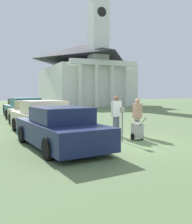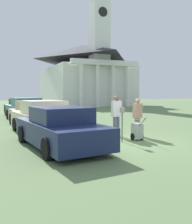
{
  "view_description": "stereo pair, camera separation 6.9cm",
  "coord_description": "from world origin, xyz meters",
  "px_view_note": "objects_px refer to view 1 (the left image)",
  "views": [
    {
      "loc": [
        -4.69,
        -8.4,
        1.91
      ],
      "look_at": [
        -0.52,
        1.4,
        1.1
      ],
      "focal_mm": 40.0,
      "sensor_mm": 36.0,
      "label": 1
    },
    {
      "loc": [
        -4.62,
        -8.43,
        1.91
      ],
      "look_at": [
        -0.52,
        1.4,
        1.1
      ],
      "focal_mm": 40.0,
      "sensor_mm": 36.0,
      "label": 2
    }
  ],
  "objects_px": {
    "parked_car_teal": "(25,110)",
    "parked_car_black": "(20,108)",
    "equipment_cart": "(137,131)",
    "parked_car_tan": "(33,115)",
    "church": "(83,73)",
    "person_supervisor": "(137,115)",
    "person_worker": "(116,113)",
    "parking_meter": "(122,118)",
    "parked_car_cream": "(42,119)",
    "parked_car_navy": "(60,129)"
  },
  "relations": [
    {
      "from": "parked_car_tan",
      "to": "parked_car_teal",
      "type": "relative_size",
      "value": 1.02
    },
    {
      "from": "parked_car_tan",
      "to": "parking_meter",
      "type": "relative_size",
      "value": 3.72
    },
    {
      "from": "church",
      "to": "person_supervisor",
      "type": "bearing_deg",
      "value": -105.62
    },
    {
      "from": "parked_car_cream",
      "to": "parked_car_navy",
      "type": "bearing_deg",
      "value": -97.18
    },
    {
      "from": "parked_car_black",
      "to": "equipment_cart",
      "type": "bearing_deg",
      "value": -82.49
    },
    {
      "from": "parked_car_navy",
      "to": "parking_meter",
      "type": "bearing_deg",
      "value": -8.35
    },
    {
      "from": "parked_car_teal",
      "to": "equipment_cart",
      "type": "bearing_deg",
      "value": -77.94
    },
    {
      "from": "person_worker",
      "to": "person_supervisor",
      "type": "relative_size",
      "value": 1.08
    },
    {
      "from": "parked_car_tan",
      "to": "parked_car_black",
      "type": "distance_m",
      "value": 6.47
    },
    {
      "from": "parked_car_teal",
      "to": "parked_car_black",
      "type": "relative_size",
      "value": 0.93
    },
    {
      "from": "person_supervisor",
      "to": "person_worker",
      "type": "bearing_deg",
      "value": -37.08
    },
    {
      "from": "parked_car_black",
      "to": "parked_car_cream",
      "type": "bearing_deg",
      "value": -97.18
    },
    {
      "from": "parked_car_black",
      "to": "person_supervisor",
      "type": "relative_size",
      "value": 3.2
    },
    {
      "from": "parking_meter",
      "to": "person_worker",
      "type": "relative_size",
      "value": 0.76
    },
    {
      "from": "person_worker",
      "to": "person_supervisor",
      "type": "distance_m",
      "value": 0.95
    },
    {
      "from": "parked_car_cream",
      "to": "parked_car_tan",
      "type": "distance_m",
      "value": 2.87
    },
    {
      "from": "person_worker",
      "to": "person_supervisor",
      "type": "height_order",
      "value": "person_worker"
    },
    {
      "from": "parked_car_navy",
      "to": "person_worker",
      "type": "xyz_separation_m",
      "value": [
        2.89,
        1.21,
        0.38
      ]
    },
    {
      "from": "parked_car_cream",
      "to": "church",
      "type": "bearing_deg",
      "value": 59.27
    },
    {
      "from": "parked_car_cream",
      "to": "parking_meter",
      "type": "xyz_separation_m",
      "value": [
        2.49,
        -3.21,
        0.24
      ]
    },
    {
      "from": "person_supervisor",
      "to": "church",
      "type": "bearing_deg",
      "value": -124.26
    },
    {
      "from": "parked_car_tan",
      "to": "equipment_cart",
      "type": "relative_size",
      "value": 5.08
    },
    {
      "from": "equipment_cart",
      "to": "parked_car_tan",
      "type": "bearing_deg",
      "value": 125.56
    },
    {
      "from": "parked_car_black",
      "to": "person_worker",
      "type": "height_order",
      "value": "person_worker"
    },
    {
      "from": "parked_car_navy",
      "to": "parking_meter",
      "type": "distance_m",
      "value": 2.5
    },
    {
      "from": "parked_car_cream",
      "to": "church",
      "type": "relative_size",
      "value": 0.25
    },
    {
      "from": "parking_meter",
      "to": "parked_car_teal",
      "type": "bearing_deg",
      "value": 104.72
    },
    {
      "from": "parking_meter",
      "to": "parked_car_navy",
      "type": "bearing_deg",
      "value": 178.83
    },
    {
      "from": "parked_car_tan",
      "to": "parking_meter",
      "type": "bearing_deg",
      "value": -74.94
    },
    {
      "from": "parked_car_tan",
      "to": "parked_car_teal",
      "type": "bearing_deg",
      "value": 82.84
    },
    {
      "from": "parked_car_tan",
      "to": "equipment_cart",
      "type": "bearing_deg",
      "value": -68.48
    },
    {
      "from": "parked_car_teal",
      "to": "parking_meter",
      "type": "bearing_deg",
      "value": -82.46
    },
    {
      "from": "church",
      "to": "person_worker",
      "type": "bearing_deg",
      "value": -107.34
    },
    {
      "from": "parked_car_navy",
      "to": "parked_car_teal",
      "type": "bearing_deg",
      "value": 82.83
    },
    {
      "from": "equipment_cart",
      "to": "parked_car_black",
      "type": "bearing_deg",
      "value": 111.55
    },
    {
      "from": "church",
      "to": "parking_meter",
      "type": "bearing_deg",
      "value": -107.34
    },
    {
      "from": "parked_car_tan",
      "to": "parked_car_teal",
      "type": "xyz_separation_m",
      "value": [
        -0.0,
        3.39,
        0.06
      ]
    },
    {
      "from": "parked_car_teal",
      "to": "person_worker",
      "type": "distance_m",
      "value": 8.7
    },
    {
      "from": "person_worker",
      "to": "church",
      "type": "distance_m",
      "value": 31.88
    },
    {
      "from": "parked_car_navy",
      "to": "person_supervisor",
      "type": "xyz_separation_m",
      "value": [
        3.79,
        0.91,
        0.29
      ]
    },
    {
      "from": "person_supervisor",
      "to": "equipment_cart",
      "type": "xyz_separation_m",
      "value": [
        -0.53,
        -0.83,
        -0.56
      ]
    },
    {
      "from": "parked_car_navy",
      "to": "person_supervisor",
      "type": "distance_m",
      "value": 3.9
    },
    {
      "from": "parking_meter",
      "to": "church",
      "type": "distance_m",
      "value": 33.2
    },
    {
      "from": "parked_car_navy",
      "to": "parked_car_black",
      "type": "relative_size",
      "value": 0.93
    },
    {
      "from": "parked_car_black",
      "to": "person_worker",
      "type": "bearing_deg",
      "value": -82.84
    },
    {
      "from": "parked_car_tan",
      "to": "parking_meter",
      "type": "distance_m",
      "value": 6.58
    },
    {
      "from": "person_worker",
      "to": "parked_car_tan",
      "type": "bearing_deg",
      "value": -60.9
    },
    {
      "from": "parked_car_tan",
      "to": "parked_car_black",
      "type": "xyz_separation_m",
      "value": [
        0.0,
        6.47,
        0.01
      ]
    },
    {
      "from": "person_worker",
      "to": "church",
      "type": "height_order",
      "value": "church"
    },
    {
      "from": "parked_car_cream",
      "to": "parked_car_tan",
      "type": "bearing_deg",
      "value": 82.83
    }
  ]
}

